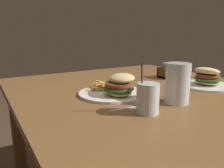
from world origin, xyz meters
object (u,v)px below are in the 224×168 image
object	(u,v)px
condiment_caddy	(168,72)
spoon	(139,105)
juice_glass	(148,99)
meal_plate_near	(115,88)
beer_glass	(177,84)
meal_plate_far	(207,80)

from	to	relation	value
condiment_caddy	spoon	bearing A→B (deg)	-55.73
juice_glass	spoon	size ratio (longest dim) A/B	1.12
juice_glass	condiment_caddy	size ratio (longest dim) A/B	1.68
meal_plate_near	juice_glass	size ratio (longest dim) A/B	1.70
beer_glass	condiment_caddy	world-z (taller)	beer_glass
meal_plate_near	spoon	distance (m)	0.17
condiment_caddy	beer_glass	bearing A→B (deg)	-41.91
meal_plate_near	spoon	xyz separation A→B (m)	(0.16, -0.00, -0.03)
spoon	meal_plate_far	size ratio (longest dim) A/B	0.60
meal_plate_far	condiment_caddy	distance (m)	0.26
meal_plate_near	meal_plate_far	size ratio (longest dim) A/B	1.15
meal_plate_near	juice_glass	bearing A→B (deg)	-5.32
juice_glass	meal_plate_far	xyz separation A→B (m)	(-0.13, 0.49, -0.01)
meal_plate_far	condiment_caddy	world-z (taller)	meal_plate_far
spoon	meal_plate_far	bearing A→B (deg)	11.06
meal_plate_far	condiment_caddy	size ratio (longest dim) A/B	2.49
beer_glass	meal_plate_far	distance (m)	0.34
meal_plate_near	juice_glass	xyz separation A→B (m)	(0.23, -0.02, 0.02)
meal_plate_near	meal_plate_far	bearing A→B (deg)	77.84
beer_glass	condiment_caddy	size ratio (longest dim) A/B	1.49
meal_plate_near	beer_glass	size ratio (longest dim) A/B	1.92
beer_glass	meal_plate_far	size ratio (longest dim) A/B	0.60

